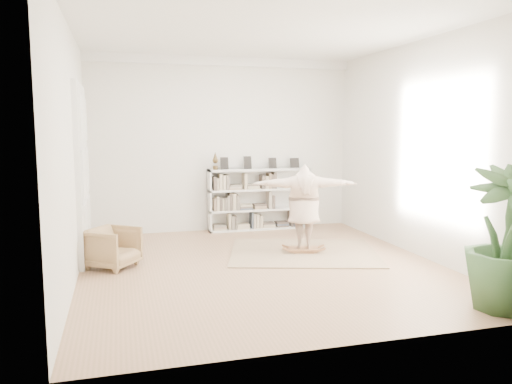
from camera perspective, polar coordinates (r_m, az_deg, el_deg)
floor at (r=7.91m, az=0.73°, el=-8.47°), size 6.00×6.00×0.00m
room_shell at (r=10.55m, az=-3.83°, el=14.69°), size 6.00×6.00×6.00m
doors at (r=8.66m, az=-19.23°, el=1.93°), size 0.09×1.78×2.92m
bookshelf at (r=10.63m, az=0.37°, el=-0.89°), size 2.20×0.35×1.64m
armchair at (r=8.07m, az=-16.07°, el=-6.13°), size 0.95×0.95×0.63m
rug at (r=8.76m, az=5.43°, el=-6.87°), size 2.96×2.63×0.02m
rocker_board at (r=8.74m, az=5.44°, el=-6.50°), size 0.58×0.44×0.11m
person at (r=8.59m, az=5.50°, el=-1.41°), size 1.84×0.97×1.45m
houseplant at (r=6.59m, az=26.69°, el=-4.77°), size 1.08×1.08×1.72m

